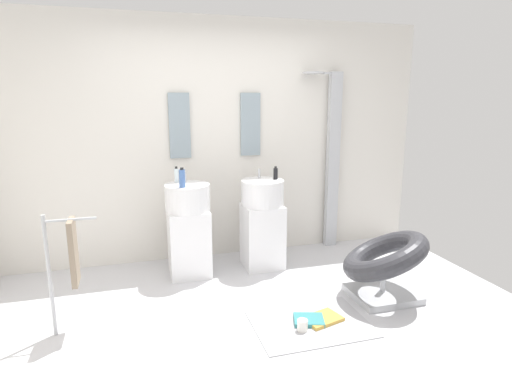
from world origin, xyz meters
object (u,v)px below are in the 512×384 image
object	(u,v)px
pedestal_sink_left	(189,228)
magazine_teal	(309,320)
pedestal_sink_right	(262,222)
towel_rack	(70,255)
lounge_chair	(384,261)
shower_column	(332,157)
magazine_ochre	(322,319)
coffee_mug	(302,325)
soap_bottle_clear	(176,175)
soap_bottle_black	(276,173)
soap_bottle_blue	(182,178)

from	to	relation	value
pedestal_sink_left	magazine_teal	world-z (taller)	pedestal_sink_left
pedestal_sink_right	towel_rack	size ratio (longest dim) A/B	1.09
pedestal_sink_right	lounge_chair	xyz separation A→B (m)	(0.83, -1.01, -0.14)
pedestal_sink_right	shower_column	bearing A→B (deg)	22.62
lounge_chair	towel_rack	xyz separation A→B (m)	(-2.59, 0.15, 0.28)
pedestal_sink_left	pedestal_sink_right	size ratio (longest dim) A/B	1.00
shower_column	magazine_ochre	world-z (taller)	shower_column
coffee_mug	soap_bottle_clear	size ratio (longest dim) A/B	0.55
shower_column	magazine_ochre	size ratio (longest dim) A/B	6.84
pedestal_sink_left	soap_bottle_black	xyz separation A→B (m)	(0.92, 0.02, 0.51)
shower_column	magazine_teal	xyz separation A→B (m)	(-0.97, -1.65, -1.05)
coffee_mug	magazine_teal	bearing A→B (deg)	46.71
pedestal_sink_right	towel_rack	xyz separation A→B (m)	(-1.77, -0.86, 0.14)
magazine_teal	soap_bottle_black	xyz separation A→B (m)	(0.14, 1.26, 0.97)
magazine_ochre	soap_bottle_black	distance (m)	1.60
pedestal_sink_left	magazine_ochre	distance (m)	1.61
magazine_ochre	soap_bottle_blue	bearing A→B (deg)	114.11
pedestal_sink_right	lounge_chair	size ratio (longest dim) A/B	0.96
soap_bottle_clear	lounge_chair	bearing A→B (deg)	-34.17
towel_rack	soap_bottle_black	xyz separation A→B (m)	(1.91, 0.88, 0.37)
magazine_ochre	lounge_chair	bearing A→B (deg)	3.08
towel_rack	magazine_teal	size ratio (longest dim) A/B	4.02
magazine_teal	coffee_mug	distance (m)	0.15
pedestal_sink_right	coffee_mug	distance (m)	1.42
pedestal_sink_right	coffee_mug	bearing A→B (deg)	-93.91
pedestal_sink_right	magazine_ochre	xyz separation A→B (m)	(0.12, -1.26, -0.46)
pedestal_sink_left	soap_bottle_clear	distance (m)	0.54
lounge_chair	soap_bottle_black	xyz separation A→B (m)	(-0.68, 1.03, 0.65)
coffee_mug	shower_column	bearing A→B (deg)	58.75
magazine_teal	pedestal_sink_left	bearing A→B (deg)	139.19
pedestal_sink_right	magazine_ochre	size ratio (longest dim) A/B	3.46
towel_rack	pedestal_sink_left	bearing A→B (deg)	40.96
pedestal_sink_left	soap_bottle_blue	distance (m)	0.55
towel_rack	magazine_teal	bearing A→B (deg)	-12.33
magazine_ochre	coffee_mug	world-z (taller)	coffee_mug
towel_rack	magazine_teal	distance (m)	1.91
pedestal_sink_left	magazine_teal	distance (m)	1.54
magazine_teal	soap_bottle_black	bearing A→B (deg)	100.84
shower_column	soap_bottle_blue	bearing A→B (deg)	-163.79
magazine_ochre	coffee_mug	bearing A→B (deg)	-171.47
towel_rack	soap_bottle_blue	size ratio (longest dim) A/B	5.02
soap_bottle_clear	towel_rack	bearing A→B (deg)	-132.43
lounge_chair	soap_bottle_clear	world-z (taller)	soap_bottle_clear
magazine_ochre	coffee_mug	distance (m)	0.24
pedestal_sink_right	lounge_chair	bearing A→B (deg)	-50.83
shower_column	magazine_ochre	distance (m)	2.15
shower_column	coffee_mug	bearing A→B (deg)	-121.25
magazine_ochre	pedestal_sink_left	bearing A→B (deg)	109.59
magazine_teal	soap_bottle_clear	bearing A→B (deg)	139.29
soap_bottle_blue	towel_rack	bearing A→B (deg)	-141.52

